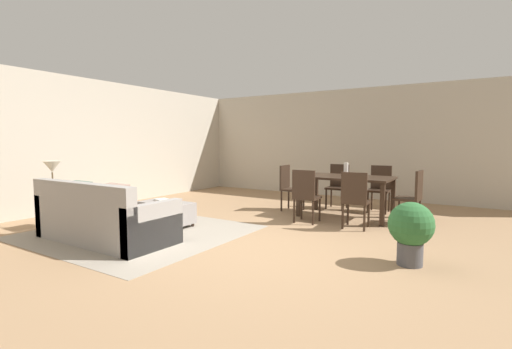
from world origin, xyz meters
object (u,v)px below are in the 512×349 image
Objects in this scene: book_on_ottoman at (163,200)px; dining_table at (346,181)px; dining_chair_far_left at (338,183)px; potted_plant at (411,228)px; dining_chair_head_west at (289,185)px; table_lamp at (52,168)px; dining_chair_near_right at (355,197)px; vase_centerpiece at (346,169)px; dining_chair_head_east at (413,194)px; dining_chair_near_left at (305,193)px; ottoman_table at (167,212)px; side_table at (54,201)px; dining_chair_far_right at (380,186)px; couch at (104,220)px.

dining_table is at bearing 42.49° from book_on_ottoman.
dining_chair_far_left is 1.27× the size of potted_plant.
dining_chair_head_west is at bearing 61.26° from book_on_ottoman.
table_lamp is 4.85m from dining_chair_near_right.
vase_centerpiece is (0.43, -0.80, 0.37)m from dining_chair_far_left.
dining_chair_head_east is (1.59, -0.82, 0.00)m from dining_chair_far_left.
ottoman_table is at bearing -143.05° from dining_chair_near_left.
vase_centerpiece reaches higher than dining_chair_head_east.
dining_chair_near_left is (-0.42, -0.87, -0.15)m from dining_table.
dining_chair_far_left is (1.86, 3.09, 0.29)m from ottoman_table.
dining_chair_head_east is 2.21m from potted_plant.
potted_plant is (3.77, 0.08, 0.20)m from ottoman_table.
side_table is at bearing -141.89° from ottoman_table.
dining_chair_head_west is at bearing 151.42° from dining_chair_near_right.
dining_chair_near_left and dining_chair_far_left have the same top height.
table_lamp is 0.57× the size of dining_chair_far_left.
ottoman_table is 0.24m from book_on_ottoman.
table_lamp is 5.01m from dining_table.
vase_centerpiece reaches higher than potted_plant.
table_lamp is 2.02× the size of book_on_ottoman.
potted_plant is at bearing -55.98° from dining_table.
dining_chair_near_right is (0.85, 0.01, 0.00)m from dining_chair_near_left.
dining_chair_head_east is (0.74, -0.88, 0.00)m from dining_chair_far_right.
book_on_ottoman is at bearing -132.53° from dining_chair_far_right.
potted_plant reaches higher than book_on_ottoman.
dining_table reaches higher than ottoman_table.
dining_table is at bearing -1.58° from dining_chair_head_west.
book_on_ottoman is (-2.42, -2.23, -0.47)m from vase_centerpiece.
side_table is 0.34× the size of dining_table.
dining_chair_head_west is (2.50, 3.40, 0.07)m from side_table.
dining_chair_near_right is 3.18m from book_on_ottoman.
dining_chair_far_left reaches higher than couch.
dining_chair_head_west is at bearing 178.42° from dining_table.
side_table is at bearing -126.28° from dining_chair_head_west.
ottoman_table is 1.76× the size of table_lamp.
dining_chair_head_west is at bearing 178.83° from vase_centerpiece.
dining_chair_near_right reaches higher than ottoman_table.
vase_centerpiece reaches higher than dining_chair_near_left.
dining_chair_head_west is (2.50, 3.40, -0.45)m from table_lamp.
dining_chair_far_left is at bearing -176.03° from dining_chair_far_right.
dining_chair_far_left reaches higher than ottoman_table.
table_lamp is 5.00m from vase_centerpiece.
dining_chair_near_right is at bearing -62.96° from dining_table.
couch is 7.91× the size of book_on_ottoman.
dining_chair_head_east and dining_chair_head_west have the same top height.
ottoman_table is 1.28× the size of potted_plant.
ottoman_table is 3.69× the size of vase_centerpiece.
dining_chair_far_right is at bearing 64.22° from vase_centerpiece.
dining_chair_far_left is at bearing 118.01° from vase_centerpiece.
table_lamp is 0.57× the size of dining_chair_head_west.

